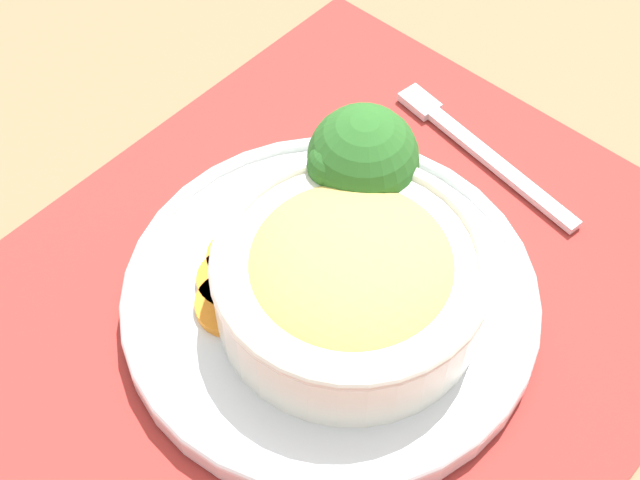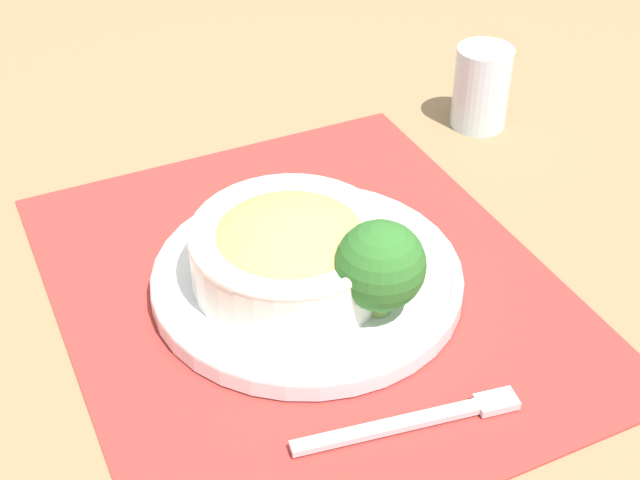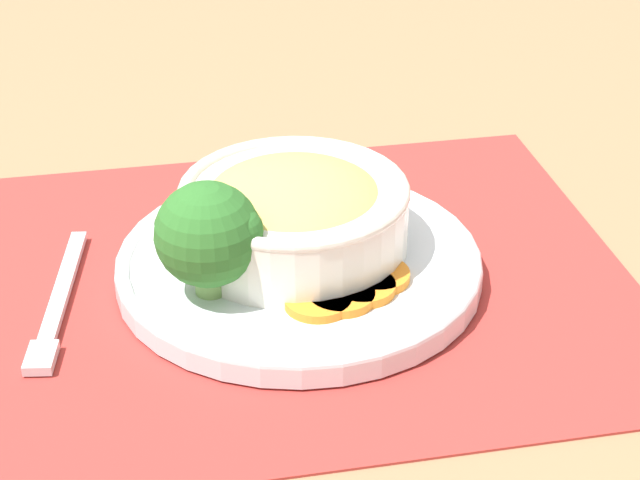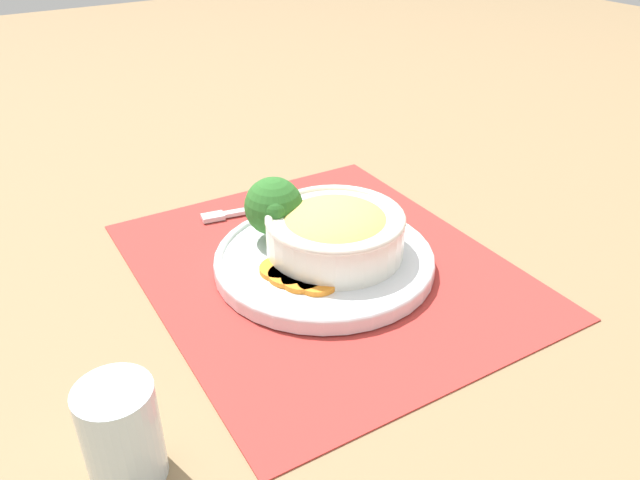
{
  "view_description": "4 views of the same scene",
  "coord_description": "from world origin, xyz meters",
  "px_view_note": "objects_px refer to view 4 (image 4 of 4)",
  "views": [
    {
      "loc": [
        -0.26,
        -0.21,
        0.52
      ],
      "look_at": [
        0.01,
        0.02,
        0.05
      ],
      "focal_mm": 50.0,
      "sensor_mm": 36.0,
      "label": 1
    },
    {
      "loc": [
        0.56,
        -0.27,
        0.53
      ],
      "look_at": [
        0.0,
        0.01,
        0.05
      ],
      "focal_mm": 50.0,
      "sensor_mm": 36.0,
      "label": 2
    },
    {
      "loc": [
        0.14,
        0.68,
        0.45
      ],
      "look_at": [
        -0.01,
        0.01,
        0.04
      ],
      "focal_mm": 60.0,
      "sensor_mm": 36.0,
      "label": 3
    },
    {
      "loc": [
        -0.56,
        0.37,
        0.44
      ],
      "look_at": [
        0.01,
        -0.0,
        0.04
      ],
      "focal_mm": 35.0,
      "sensor_mm": 36.0,
      "label": 4
    }
  ],
  "objects_px": {
    "water_glass": "(123,438)",
    "broccoli_floret": "(274,206)",
    "bowl": "(336,231)",
    "fork": "(250,210)"
  },
  "relations": [
    {
      "from": "broccoli_floret",
      "to": "water_glass",
      "type": "relative_size",
      "value": 0.91
    },
    {
      "from": "broccoli_floret",
      "to": "water_glass",
      "type": "bearing_deg",
      "value": 131.45
    },
    {
      "from": "bowl",
      "to": "fork",
      "type": "bearing_deg",
      "value": 8.58
    },
    {
      "from": "broccoli_floret",
      "to": "fork",
      "type": "xyz_separation_m",
      "value": [
        0.11,
        -0.02,
        -0.06
      ]
    },
    {
      "from": "broccoli_floret",
      "to": "fork",
      "type": "distance_m",
      "value": 0.13
    },
    {
      "from": "bowl",
      "to": "water_glass",
      "type": "xyz_separation_m",
      "value": [
        -0.17,
        0.33,
        -0.01
      ]
    },
    {
      "from": "water_glass",
      "to": "broccoli_floret",
      "type": "bearing_deg",
      "value": -48.55
    },
    {
      "from": "broccoli_floret",
      "to": "fork",
      "type": "relative_size",
      "value": 0.48
    },
    {
      "from": "water_glass",
      "to": "fork",
      "type": "height_order",
      "value": "water_glass"
    },
    {
      "from": "bowl",
      "to": "broccoli_floret",
      "type": "bearing_deg",
      "value": 32.77
    }
  ]
}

